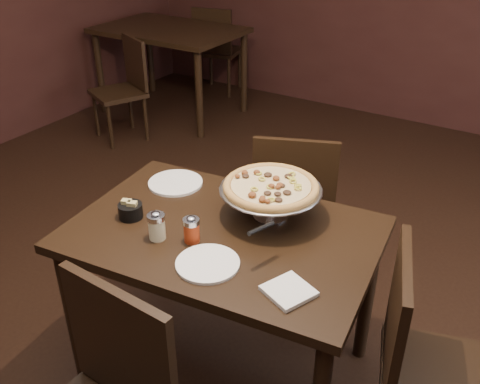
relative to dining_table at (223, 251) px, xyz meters
The scene contains 15 objects.
room 0.74m from the dining_table, 13.90° to the right, with size 6.04×7.04×2.84m.
dining_table is the anchor object (origin of this frame).
background_table 3.33m from the dining_table, 132.11° to the left, with size 1.31×0.87×0.82m.
pizza_stand 0.33m from the dining_table, 60.03° to the left, with size 0.42×0.42×0.17m.
parmesan_shaker 0.30m from the dining_table, 135.75° to the right, with size 0.07×0.07×0.12m.
pepper_flake_shaker 0.21m from the dining_table, 115.30° to the right, with size 0.06×0.06×0.11m.
packet_caddy 0.42m from the dining_table, 162.39° to the right, with size 0.10×0.10×0.08m.
napkin_stack 0.46m from the dining_table, 26.49° to the right, with size 0.15×0.15×0.02m, color white.
plate_left 0.46m from the dining_table, 152.84° to the left, with size 0.25×0.25×0.01m, color white.
plate_near 0.25m from the dining_table, 70.21° to the right, with size 0.23×0.23×0.01m, color white.
serving_spatula 0.34m from the dining_table, 21.81° to the right, with size 0.13×0.13×0.02m.
chair_far 0.78m from the dining_table, 93.85° to the left, with size 0.55×0.55×0.90m.
chair_side 0.86m from the dining_table, ahead, with size 0.54×0.54×0.93m.
bg_chair_far 3.84m from the dining_table, 124.55° to the left, with size 0.50×0.50×0.91m.
bg_chair_near 2.82m from the dining_table, 141.03° to the left, with size 0.53×0.53×0.86m.
Camera 1 is at (1.03, -1.44, 1.95)m, focal length 40.00 mm.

